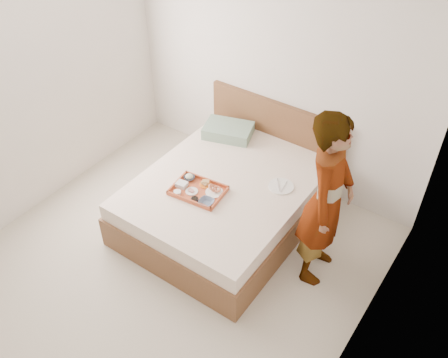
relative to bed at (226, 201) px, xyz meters
name	(u,v)px	position (x,y,z in m)	size (l,w,h in m)	color
ground	(158,277)	(-0.08, -1.00, -0.27)	(3.50, 4.00, 0.01)	beige
ceiling	(121,2)	(-0.08, -1.00, 2.33)	(3.50, 4.00, 0.01)	white
wall_back	(275,70)	(-0.08, 1.00, 1.04)	(3.50, 0.01, 2.60)	silver
wall_left	(3,102)	(-1.83, -1.00, 1.04)	(0.01, 4.00, 2.60)	silver
wall_right	(356,272)	(1.67, -1.00, 1.04)	(0.01, 4.00, 2.60)	silver
bed	(226,201)	(0.00, 0.00, 0.00)	(1.65, 2.00, 0.53)	brown
headboard	(275,139)	(0.00, 0.97, 0.21)	(1.65, 0.06, 0.95)	brown
pillow	(228,131)	(-0.43, 0.67, 0.33)	(0.52, 0.35, 0.12)	#8BAD8F
tray	(198,190)	(-0.12, -0.29, 0.29)	(0.50, 0.36, 0.05)	#C9542C
prawn_plate	(214,192)	(0.02, -0.22, 0.28)	(0.17, 0.17, 0.01)	white
navy_bowl_big	(206,202)	(0.05, -0.38, 0.30)	(0.14, 0.14, 0.03)	#182743
sauce_dish	(195,199)	(-0.07, -0.41, 0.29)	(0.07, 0.07, 0.03)	black
meat_plate	(192,191)	(-0.17, -0.33, 0.28)	(0.12, 0.12, 0.01)	white
bread_plate	(206,185)	(-0.12, -0.17, 0.28)	(0.12, 0.12, 0.01)	orange
salad_bowl	(189,178)	(-0.30, -0.19, 0.30)	(0.11, 0.11, 0.03)	#182743
plastic_tub	(182,184)	(-0.30, -0.32, 0.30)	(0.10, 0.09, 0.05)	silver
cheese_round	(177,192)	(-0.27, -0.43, 0.29)	(0.07, 0.07, 0.03)	white
dinner_plate	(281,186)	(0.49, 0.24, 0.27)	(0.25, 0.25, 0.01)	white
person	(327,201)	(1.08, -0.04, 0.60)	(0.63, 0.41, 1.73)	white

